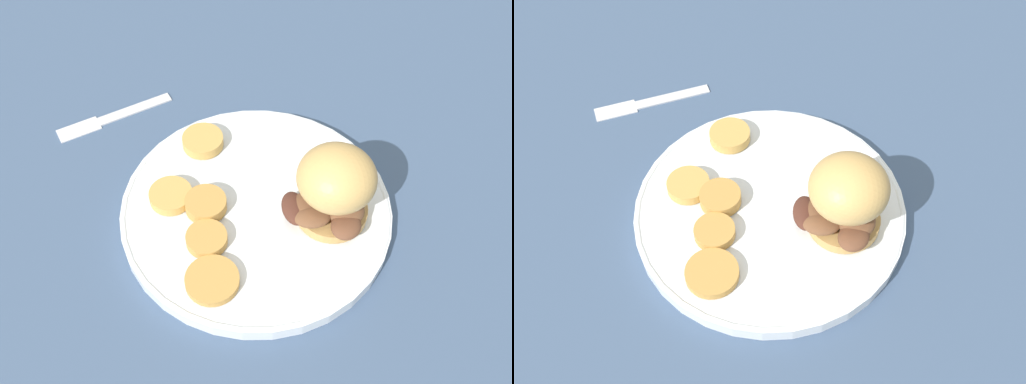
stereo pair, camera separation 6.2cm
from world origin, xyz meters
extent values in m
plane|color=#3D5170|center=(0.00, 0.00, 0.00)|extent=(4.00, 4.00, 0.00)
cylinder|color=white|center=(0.00, 0.00, 0.01)|extent=(0.30, 0.30, 0.02)
torus|color=white|center=(0.00, 0.00, 0.02)|extent=(0.30, 0.30, 0.01)
cylinder|color=tan|center=(-0.07, -0.04, 0.02)|extent=(0.08, 0.08, 0.01)
ellipsoid|color=brown|center=(-0.07, -0.01, 0.04)|extent=(0.05, 0.05, 0.01)
ellipsoid|color=#4C281E|center=(-0.04, -0.01, 0.04)|extent=(0.05, 0.05, 0.01)
ellipsoid|color=brown|center=(-0.05, -0.02, 0.04)|extent=(0.04, 0.04, 0.01)
ellipsoid|color=brown|center=(-0.07, -0.05, 0.04)|extent=(0.07, 0.06, 0.01)
ellipsoid|color=brown|center=(-0.10, -0.03, 0.04)|extent=(0.04, 0.04, 0.02)
ellipsoid|color=brown|center=(-0.09, -0.04, 0.04)|extent=(0.06, 0.06, 0.02)
ellipsoid|color=tan|center=(-0.07, -0.04, 0.08)|extent=(0.08, 0.08, 0.06)
cylinder|color=tan|center=(0.11, -0.03, 0.03)|extent=(0.05, 0.05, 0.01)
cylinder|color=#BC8942|center=(0.01, 0.07, 0.02)|extent=(0.04, 0.04, 0.01)
cylinder|color=#BC8942|center=(0.04, 0.04, 0.03)|extent=(0.05, 0.05, 0.01)
cylinder|color=tan|center=(0.08, 0.05, 0.02)|extent=(0.05, 0.05, 0.01)
cylinder|color=#BC8942|center=(-0.03, 0.10, 0.02)|extent=(0.06, 0.06, 0.01)
cube|color=silver|center=(0.23, -0.03, 0.00)|extent=(0.05, 0.10, 0.00)
cube|color=silver|center=(0.26, 0.04, 0.00)|extent=(0.04, 0.06, 0.00)
camera|label=1|loc=(-0.25, 0.31, 0.56)|focal=42.00mm
camera|label=2|loc=(-0.29, 0.26, 0.56)|focal=42.00mm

